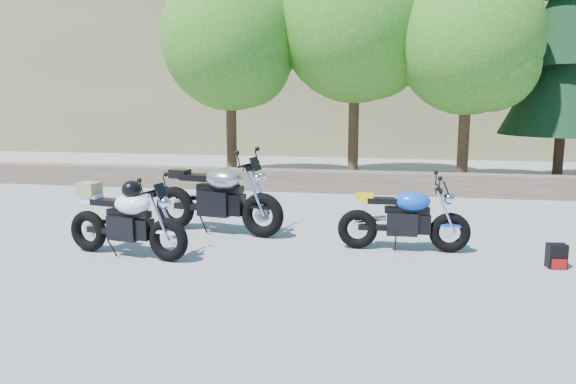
% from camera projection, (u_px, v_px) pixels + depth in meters
% --- Properties ---
extents(ground, '(90.00, 90.00, 0.00)m').
position_uv_depth(ground, '(262.00, 254.00, 8.15)').
color(ground, gray).
rests_on(ground, ground).
extents(stone_wall, '(22.00, 0.55, 0.50)m').
position_uv_depth(stone_wall, '(313.00, 181.00, 13.44)').
color(stone_wall, brown).
rests_on(stone_wall, ground).
extents(hillside, '(80.00, 30.00, 15.00)m').
position_uv_depth(hillside, '(415.00, 7.00, 33.49)').
color(hillside, brown).
rests_on(hillside, ground).
extents(tree_decid_left, '(3.67, 3.67, 5.62)m').
position_uv_depth(tree_decid_left, '(233.00, 43.00, 14.87)').
color(tree_decid_left, '#382314').
rests_on(tree_decid_left, ground).
extents(tree_decid_mid, '(4.08, 4.08, 6.24)m').
position_uv_depth(tree_decid_mid, '(359.00, 27.00, 14.61)').
color(tree_decid_mid, '#382314').
rests_on(tree_decid_mid, ground).
extents(tree_decid_right, '(3.54, 3.54, 5.41)m').
position_uv_depth(tree_decid_right, '(473.00, 44.00, 13.63)').
color(tree_decid_right, '#382314').
rests_on(tree_decid_right, ground).
extents(conifer_near, '(3.17, 3.17, 7.06)m').
position_uv_depth(conifer_near, '(568.00, 40.00, 14.38)').
color(conifer_near, '#382314').
rests_on(conifer_near, ground).
extents(silver_bike, '(2.37, 0.83, 1.20)m').
position_uv_depth(silver_bike, '(218.00, 199.00, 9.30)').
color(silver_bike, black).
rests_on(silver_bike, ground).
extents(white_bike, '(1.98, 0.69, 1.10)m').
position_uv_depth(white_bike, '(126.00, 219.00, 7.95)').
color(white_bike, black).
rests_on(white_bike, ground).
extents(blue_bike, '(1.94, 0.61, 0.97)m').
position_uv_depth(blue_bike, '(404.00, 219.00, 8.26)').
color(blue_bike, black).
rests_on(blue_bike, ground).
extents(backpack, '(0.26, 0.23, 0.33)m').
position_uv_depth(backpack, '(557.00, 256.00, 7.47)').
color(backpack, black).
rests_on(backpack, ground).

